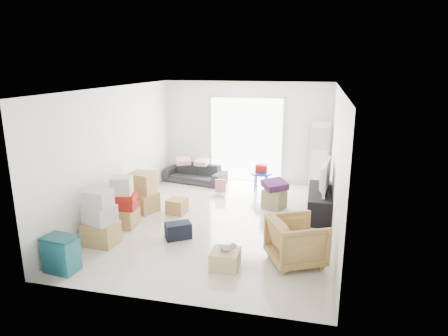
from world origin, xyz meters
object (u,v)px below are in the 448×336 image
(armchair, at_px, (296,239))
(ottoman, at_px, (274,199))
(sofa, at_px, (195,171))
(tv_console, at_px, (319,202))
(kids_table, at_px, (261,172))
(ac_tower, at_px, (319,156))
(television, at_px, (320,187))
(storage_bins, at_px, (61,254))
(wood_crate, at_px, (225,259))

(armchair, height_order, ottoman, armchair)
(sofa, height_order, ottoman, sofa)
(tv_console, relative_size, sofa, 0.95)
(armchair, bearing_deg, kids_table, -9.74)
(tv_console, height_order, ottoman, tv_console)
(ac_tower, bearing_deg, sofa, -177.37)
(armchair, xyz_separation_m, kids_table, (-1.10, 3.67, 0.06))
(sofa, bearing_deg, ac_tower, 13.82)
(ac_tower, bearing_deg, kids_table, -162.47)
(tv_console, height_order, television, television)
(storage_bins, height_order, kids_table, kids_table)
(tv_console, distance_m, armchair, 2.34)
(sofa, distance_m, ottoman, 2.77)
(ac_tower, relative_size, armchair, 2.08)
(sofa, bearing_deg, wood_crate, -55.76)
(ac_tower, xyz_separation_m, wood_crate, (-1.39, -4.55, -0.73))
(television, xyz_separation_m, storage_bins, (-3.90, -3.42, -0.31))
(tv_console, xyz_separation_m, television, (0.00, 0.00, 0.34))
(television, xyz_separation_m, ottoman, (-0.99, 0.17, -0.39))
(tv_console, height_order, armchair, armchair)
(television, bearing_deg, storage_bins, 137.46)
(tv_console, distance_m, television, 0.34)
(kids_table, bearing_deg, tv_console, -43.06)
(ac_tower, relative_size, sofa, 1.04)
(storage_bins, bearing_deg, kids_table, 63.00)
(ac_tower, xyz_separation_m, armchair, (-0.31, -4.12, -0.45))
(sofa, distance_m, kids_table, 1.88)
(storage_bins, relative_size, ottoman, 1.34)
(television, height_order, storage_bins, television)
(tv_console, bearing_deg, armchair, -98.81)
(television, height_order, armchair, armchair)
(tv_console, height_order, storage_bins, storage_bins)
(kids_table, bearing_deg, ottoman, -68.35)
(sofa, height_order, storage_bins, sofa)
(television, relative_size, wood_crate, 2.53)
(ac_tower, bearing_deg, tv_console, -88.42)
(armchair, distance_m, wood_crate, 1.19)
(ottoman, distance_m, kids_table, 1.31)
(ottoman, xyz_separation_m, kids_table, (-0.48, 1.20, 0.27))
(armchair, xyz_separation_m, storage_bins, (-3.54, -1.11, -0.13))
(television, distance_m, sofa, 3.71)
(ac_tower, bearing_deg, storage_bins, -126.35)
(storage_bins, distance_m, kids_table, 5.38)
(armchair, relative_size, kids_table, 1.25)
(sofa, bearing_deg, television, -15.45)
(kids_table, bearing_deg, storage_bins, -117.00)
(television, bearing_deg, sofa, 69.56)
(storage_bins, bearing_deg, ottoman, 50.93)
(kids_table, bearing_deg, armchair, -73.30)
(sofa, bearing_deg, armchair, -42.18)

